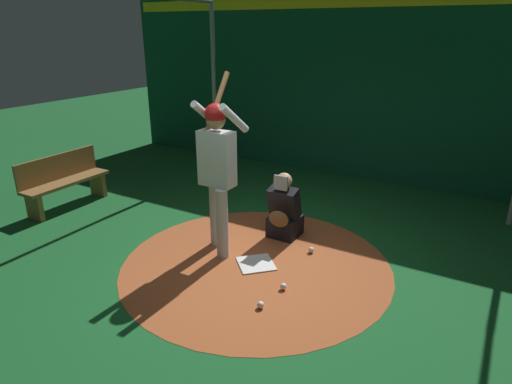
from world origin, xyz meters
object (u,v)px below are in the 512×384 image
(home_plate, at_px, (256,264))
(bench, at_px, (64,181))
(baseball_1, at_px, (283,286))
(catcher, at_px, (284,212))
(batter, at_px, (217,163))
(baseball_0, at_px, (261,305))
(baseball_2, at_px, (311,250))

(home_plate, xyz_separation_m, bench, (-0.08, -3.60, 0.42))
(home_plate, bearing_deg, baseball_1, 58.82)
(catcher, bearing_deg, batter, -35.35)
(baseball_0, xyz_separation_m, baseball_2, (-1.37, -0.03, 0.00))
(batter, bearing_deg, bench, -89.73)
(batter, distance_m, catcher, 1.24)
(bench, bearing_deg, baseball_0, 78.47)
(catcher, relative_size, baseball_2, 12.59)
(bench, bearing_deg, home_plate, 88.73)
(batter, bearing_deg, catcher, 144.65)
(bench, relative_size, baseball_1, 19.36)
(batter, xyz_separation_m, catcher, (-0.76, 0.54, -0.82))
(home_plate, distance_m, bench, 3.62)
(baseball_2, bearing_deg, home_plate, -37.18)
(baseball_0, distance_m, baseball_2, 1.37)
(baseball_1, relative_size, baseball_2, 1.00)
(batter, xyz_separation_m, baseball_0, (0.85, 1.10, -1.13))
(home_plate, relative_size, baseball_2, 5.68)
(baseball_2, bearing_deg, catcher, -114.98)
(bench, height_order, baseball_2, bench)
(bench, distance_m, baseball_1, 4.18)
(catcher, distance_m, baseball_0, 1.74)
(home_plate, relative_size, baseball_0, 5.68)
(baseball_0, bearing_deg, catcher, -161.02)
(home_plate, distance_m, batter, 1.31)
(baseball_0, relative_size, baseball_2, 1.00)
(catcher, bearing_deg, baseball_0, 18.98)
(baseball_0, height_order, baseball_2, same)
(batter, height_order, catcher, batter)
(bench, height_order, baseball_0, bench)
(batter, distance_m, baseball_1, 1.67)
(catcher, height_order, bench, catcher)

